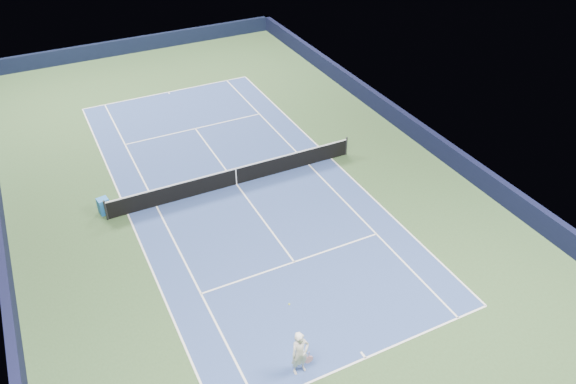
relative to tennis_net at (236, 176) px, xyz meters
name	(u,v)px	position (x,y,z in m)	size (l,w,h in m)	color
ground	(237,184)	(0.00, 0.00, -0.50)	(40.00, 40.00, 0.00)	#304B29
wall_far	(137,44)	(0.00, 19.82, 0.05)	(22.00, 0.35, 1.10)	black
wall_right	(413,128)	(10.82, 0.00, 0.05)	(0.35, 40.00, 1.10)	black
wall_left	(1,238)	(-10.82, 0.00, 0.05)	(0.35, 40.00, 1.10)	black
court_surface	(237,184)	(0.00, 0.00, -0.50)	(10.97, 23.77, 0.01)	navy
baseline_far	(168,92)	(0.00, 11.88, -0.50)	(10.97, 0.08, 0.00)	white
baseline_near	(366,358)	(0.00, -11.88, -0.50)	(10.97, 0.08, 0.00)	white
sideline_doubles_right	(331,158)	(5.49, 0.00, -0.50)	(0.08, 23.77, 0.00)	white
sideline_doubles_left	(128,214)	(-5.49, 0.00, -0.50)	(0.08, 23.77, 0.00)	white
sideline_singles_right	(309,164)	(4.12, 0.00, -0.50)	(0.08, 23.77, 0.00)	white
sideline_singles_left	(156,206)	(-4.12, 0.00, -0.50)	(0.08, 23.77, 0.00)	white
service_line_far	(195,129)	(0.00, 6.40, -0.50)	(8.23, 0.08, 0.00)	white
service_line_near	(294,262)	(0.00, -6.40, -0.50)	(8.23, 0.08, 0.00)	white
center_service_line	(237,184)	(0.00, 0.00, -0.50)	(0.08, 12.80, 0.00)	white
center_mark_far	(169,93)	(0.00, 11.73, -0.50)	(0.08, 0.30, 0.00)	white
center_mark_near	(363,355)	(0.00, -11.73, -0.50)	(0.08, 0.30, 0.00)	white
tennis_net	(236,176)	(0.00, 0.00, 0.00)	(12.90, 0.10, 1.07)	black
sponsor_cube	(104,206)	(-6.40, 0.58, -0.11)	(0.60, 0.52, 0.80)	blue
tennis_player	(300,353)	(-2.29, -11.31, 0.41)	(0.83, 1.28, 2.27)	white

